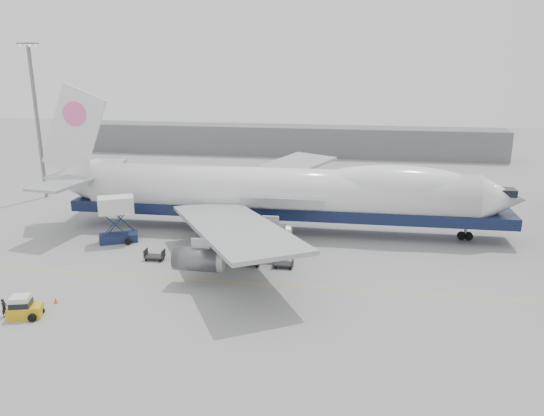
% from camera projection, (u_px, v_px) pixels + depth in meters
% --- Properties ---
extents(ground, '(260.00, 260.00, 0.00)m').
position_uv_depth(ground, '(264.00, 263.00, 62.42)').
color(ground, gray).
rests_on(ground, ground).
extents(apron_line, '(60.00, 0.15, 0.01)m').
position_uv_depth(apron_line, '(255.00, 284.00, 56.72)').
color(apron_line, gold).
rests_on(apron_line, ground).
extents(hangar, '(110.00, 8.00, 7.00)m').
position_uv_depth(hangar, '(271.00, 140.00, 129.33)').
color(hangar, slate).
rests_on(hangar, ground).
extents(floodlight_mast, '(2.40, 2.40, 25.43)m').
position_uv_depth(floodlight_mast, '(36.00, 113.00, 87.27)').
color(floodlight_mast, slate).
rests_on(floodlight_mast, ground).
extents(airliner, '(67.00, 55.30, 19.98)m').
position_uv_depth(airliner, '(283.00, 192.00, 72.15)').
color(airliner, white).
rests_on(airliner, ground).
extents(catering_truck, '(5.33, 4.61, 6.06)m').
position_uv_depth(catering_truck, '(117.00, 216.00, 68.64)').
color(catering_truck, '#182448').
rests_on(catering_truck, ground).
extents(baggage_tug, '(3.26, 2.30, 2.16)m').
position_uv_depth(baggage_tug, '(24.00, 308.00, 49.28)').
color(baggage_tug, gold).
rests_on(baggage_tug, ground).
extents(ground_worker, '(0.49, 0.70, 1.81)m').
position_uv_depth(ground_worker, '(4.00, 308.00, 49.40)').
color(ground_worker, black).
rests_on(ground_worker, ground).
extents(traffic_cone, '(0.40, 0.40, 0.60)m').
position_uv_depth(traffic_cone, '(56.00, 300.00, 52.27)').
color(traffic_cone, '#F4590C').
rests_on(traffic_cone, ground).
extents(dolly_0, '(2.30, 1.35, 1.30)m').
position_uv_depth(dolly_0, '(155.00, 256.00, 63.17)').
color(dolly_0, '#2D2D30').
rests_on(dolly_0, ground).
extents(dolly_1, '(2.30, 1.35, 1.30)m').
position_uv_depth(dolly_1, '(186.00, 258.00, 62.61)').
color(dolly_1, '#2D2D30').
rests_on(dolly_1, ground).
extents(dolly_2, '(2.30, 1.35, 1.30)m').
position_uv_depth(dolly_2, '(218.00, 259.00, 62.05)').
color(dolly_2, '#2D2D30').
rests_on(dolly_2, ground).
extents(dolly_3, '(2.30, 1.35, 1.30)m').
position_uv_depth(dolly_3, '(250.00, 261.00, 61.49)').
color(dolly_3, '#2D2D30').
rests_on(dolly_3, ground).
extents(dolly_4, '(2.30, 1.35, 1.30)m').
position_uv_depth(dolly_4, '(283.00, 263.00, 60.93)').
color(dolly_4, '#2D2D30').
rests_on(dolly_4, ground).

